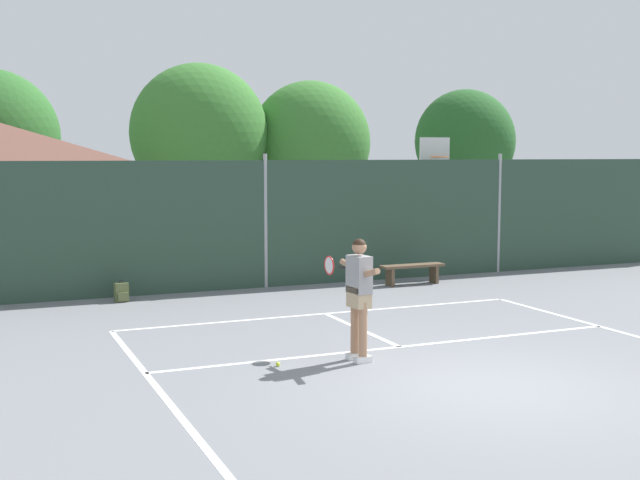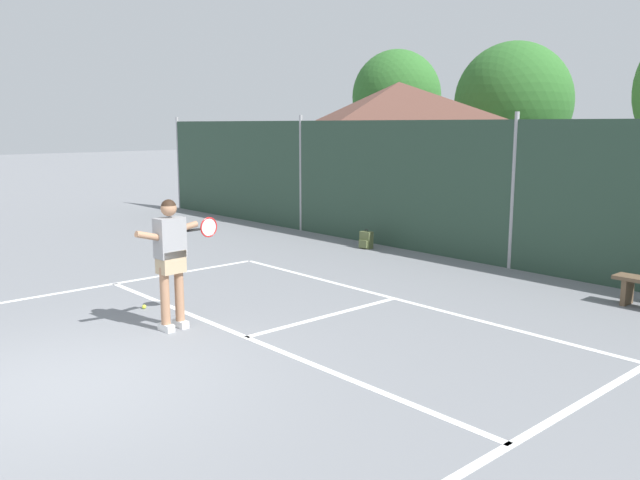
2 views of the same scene
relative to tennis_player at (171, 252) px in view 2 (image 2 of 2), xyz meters
The scene contains 7 objects.
ground_plane 2.45m from the tennis_player, 62.73° to the right, with size 120.00×120.00×0.00m, color slate.
court_markings 1.97m from the tennis_player, 52.28° to the right, with size 8.30×11.10×0.01m.
chainlink_fence 7.14m from the tennis_player, 81.94° to the left, with size 26.09×0.09×3.11m.
clubhouse_building 12.23m from the tennis_player, 116.47° to the left, with size 7.04×4.41×4.13m.
tennis_player is the anchor object (origin of this frame).
tennis_ball 1.64m from the tennis_player, behind, with size 0.07×0.07×0.07m, color #CCE033.
backpack_olive 6.95m from the tennis_player, 110.71° to the left, with size 0.30×0.27×0.46m.
Camera 2 is at (7.05, -2.51, 2.87)m, focal length 36.75 mm.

